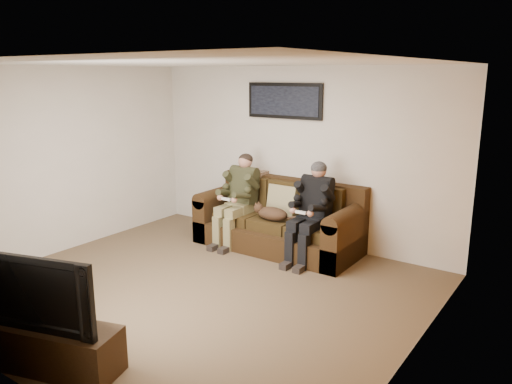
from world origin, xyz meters
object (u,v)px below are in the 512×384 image
Objects in this scene: sofa at (281,222)px; tv_stand at (50,346)px; person_right at (312,206)px; cat at (271,213)px; person_left at (239,194)px; television at (44,289)px; framed_poster at (284,101)px.

tv_stand is at bearing -89.72° from sofa.
tv_stand is (-0.60, -3.59, -0.56)m from person_right.
cat is 3.52m from tv_stand.
person_left reaches higher than cat.
person_left is 1.17× the size of television.
framed_poster reaches higher than sofa.
framed_poster is 4.58m from tv_stand.
television is (0.00, 0.00, 0.53)m from tv_stand.
sofa is at bearing 162.00° from person_right.
framed_poster is at bearing 76.50° from tv_stand.
framed_poster is 0.98× the size of tv_stand.
sofa is 1.86× the size of tv_stand.
person_left is at bearing 83.52° from tv_stand.
person_left is 1.07× the size of framed_poster.
sofa is at bearing 73.78° from television.
cat is at bearing -172.15° from person_right.
cat is 1.68m from framed_poster.
person_left reaches higher than tv_stand.
tv_stand is 0.53m from television.
framed_poster is (-0.22, 0.66, 1.52)m from cat.
person_left is at bearing 83.52° from television.
television is at bearing -86.99° from framed_poster.
framed_poster is at bearing 108.14° from cat.
person_right reaches higher than tv_stand.
person_right is at bearing 0.02° from person_left.
person_left is at bearing -179.98° from person_right.
framed_poster is at bearing 76.50° from television.
person_right is 1.05× the size of tv_stand.
person_left is at bearing -125.52° from framed_poster.
framed_poster is (-0.81, 0.58, 1.34)m from person_right.
person_right is 0.63m from cat.
sofa is 0.76m from person_right.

